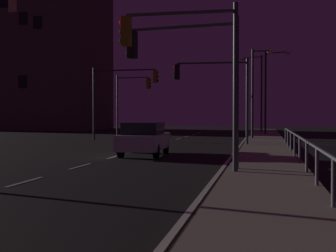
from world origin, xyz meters
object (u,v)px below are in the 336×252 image
object	(u,v)px
traffic_light_mid_left	(183,54)
street_lamp_mid_block	(256,85)
street_lamp_corner	(270,84)
building_distant	(22,35)
traffic_light_near_left	(214,83)
car	(144,138)
street_lamp_median	(258,86)
traffic_light_far_left	(131,94)
traffic_light_overhead_east	(185,63)
traffic_light_mid_right	(122,88)

from	to	relation	value
traffic_light_mid_left	street_lamp_mid_block	bearing A→B (deg)	84.85
street_lamp_corner	building_distant	xyz separation A→B (m)	(-32.10, 12.13, 7.86)
traffic_light_mid_left	traffic_light_near_left	bearing A→B (deg)	91.98
car	street_lamp_median	world-z (taller)	street_lamp_median
traffic_light_far_left	street_lamp_mid_block	size ratio (longest dim) A/B	0.79
car	street_lamp_median	distance (m)	27.63
traffic_light_mid_left	traffic_light_near_left	world-z (taller)	traffic_light_mid_left
car	street_lamp_corner	distance (m)	24.11
traffic_light_overhead_east	traffic_light_mid_left	distance (m)	1.01
traffic_light_mid_left	street_lamp_mid_block	world-z (taller)	street_lamp_mid_block
traffic_light_far_left	car	bearing A→B (deg)	-71.75
street_lamp_median	building_distant	bearing A→B (deg)	165.08
traffic_light_far_left	traffic_light_overhead_east	bearing A→B (deg)	-69.39
traffic_light_far_left	street_lamp_median	bearing A→B (deg)	39.87
traffic_light_near_left	traffic_light_overhead_east	bearing A→B (deg)	-88.41
traffic_light_near_left	traffic_light_mid_right	bearing A→B (deg)	146.64
traffic_light_mid_right	street_lamp_median	world-z (taller)	street_lamp_median
traffic_light_overhead_east	street_lamp_corner	bearing A→B (deg)	83.60
street_lamp_corner	traffic_light_far_left	bearing A→B (deg)	-156.63
traffic_light_mid_left	traffic_light_overhead_east	bearing A→B (deg)	96.89
car	traffic_light_mid_right	bearing A→B (deg)	112.23
traffic_light_mid_right	traffic_light_near_left	bearing A→B (deg)	-33.36
traffic_light_near_left	building_distant	xyz separation A→B (m)	(-28.57, 27.81, 8.78)
car	building_distant	xyz separation A→B (m)	(-26.08, 35.15, 11.82)
car	street_lamp_mid_block	bearing A→B (deg)	72.16
traffic_light_overhead_east	street_lamp_median	world-z (taller)	street_lamp_median
street_lamp_mid_block	traffic_light_overhead_east	bearing A→B (deg)	-95.73
traffic_light_mid_left	traffic_light_near_left	size ratio (longest dim) A/B	1.01
street_lamp_median	street_lamp_mid_block	xyz separation A→B (m)	(-0.02, -11.69, -0.60)
traffic_light_mid_right	building_distant	distance (m)	32.29
car	traffic_light_overhead_east	xyz separation A→B (m)	(2.83, -5.33, 2.88)
traffic_light_overhead_east	traffic_light_near_left	bearing A→B (deg)	91.59
street_lamp_mid_block	traffic_light_far_left	bearing A→B (deg)	166.11
traffic_light_overhead_east	street_lamp_mid_block	world-z (taller)	street_lamp_mid_block
traffic_light_far_left	building_distant	xyz separation A→B (m)	(-20.19, 17.28, 8.85)
street_lamp_median	building_distant	xyz separation A→B (m)	(-30.99, 8.26, 7.78)
street_lamp_corner	street_lamp_mid_block	world-z (taller)	street_lamp_corner
street_lamp_corner	building_distant	bearing A→B (deg)	159.29
traffic_light_far_left	street_lamp_mid_block	xyz separation A→B (m)	(10.78, -2.67, 0.47)
traffic_light_overhead_east	traffic_light_near_left	distance (m)	12.67
traffic_light_mid_left	street_lamp_median	world-z (taller)	street_lamp_median
car	street_lamp_corner	xyz separation A→B (m)	(6.02, 23.01, 3.96)
traffic_light_near_left	street_lamp_mid_block	size ratio (longest dim) A/B	0.76
car	street_lamp_mid_block	distance (m)	16.34
traffic_light_mid_left	street_lamp_corner	world-z (taller)	street_lamp_corner
car	street_lamp_mid_block	xyz separation A→B (m)	(4.89, 15.20, 3.44)
car	traffic_light_mid_left	world-z (taller)	traffic_light_mid_left
traffic_light_mid_right	traffic_light_mid_left	distance (m)	20.22
traffic_light_overhead_east	traffic_light_near_left	xyz separation A→B (m)	(-0.35, 12.66, 0.16)
car	traffic_light_mid_right	size ratio (longest dim) A/B	0.81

